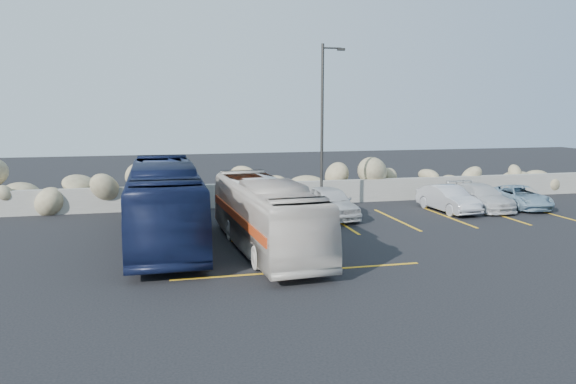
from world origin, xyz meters
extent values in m
plane|color=black|center=(0.00, 0.00, 0.00)|extent=(90.00, 90.00, 0.00)
cube|color=gray|center=(0.00, 12.00, 0.60)|extent=(60.00, 0.40, 1.20)
cube|color=gold|center=(-2.50, 7.00, 0.01)|extent=(0.12, 5.00, 0.01)
cube|color=gold|center=(2.60, 7.00, 0.01)|extent=(0.12, 5.00, 0.01)
cube|color=gold|center=(5.30, 7.00, 0.01)|extent=(0.12, 5.00, 0.01)
cube|color=gold|center=(7.90, 7.00, 0.01)|extent=(0.12, 5.00, 0.01)
cube|color=gold|center=(10.50, 7.00, 0.01)|extent=(0.12, 5.00, 0.01)
cube|color=gold|center=(13.10, 7.00, 0.01)|extent=(0.12, 5.00, 0.01)
cube|color=gold|center=(-1.00, 0.20, 0.01)|extent=(8.00, 0.12, 0.01)
cylinder|color=#312F2B|center=(2.50, 9.50, 4.00)|extent=(0.14, 0.14, 8.00)
cylinder|color=#312F2B|center=(2.95, 9.50, 7.80)|extent=(0.90, 0.08, 0.08)
cube|color=#312F2B|center=(3.40, 9.50, 7.75)|extent=(0.35, 0.18, 0.12)
imported|color=silver|center=(-1.49, 3.14, 1.27)|extent=(2.73, 9.22, 2.54)
imported|color=#101736|center=(-5.00, 5.26, 1.51)|extent=(2.56, 10.84, 3.02)
imported|color=silver|center=(2.52, 8.20, 0.72)|extent=(1.97, 4.33, 1.44)
imported|color=silver|center=(8.58, 8.24, 0.64)|extent=(1.66, 3.97, 1.28)
imported|color=silver|center=(10.52, 8.50, 0.62)|extent=(1.82, 4.30, 1.24)
imported|color=#7C9CB1|center=(12.71, 8.40, 0.55)|extent=(2.22, 4.15, 1.11)
camera|label=1|loc=(-5.29, -16.21, 5.11)|focal=35.00mm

